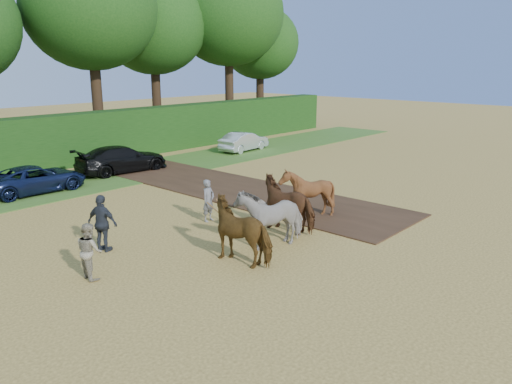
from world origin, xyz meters
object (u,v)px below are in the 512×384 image
spectator_near (90,251)px  parked_cars (57,173)px  plough_team (278,209)px  spectator_far (102,223)px

spectator_near → parked_cars: 11.71m
plough_team → spectator_near: bearing=165.1°
spectator_far → spectator_near: bearing=118.8°
spectator_near → spectator_far: 2.07m
spectator_near → spectator_far: spectator_far is taller
plough_team → parked_cars: (-1.78, 12.47, -0.29)m
parked_cars → spectator_far: bearing=-108.7°
spectator_near → parked_cars: bearing=-17.0°
spectator_far → parked_cars: 9.78m
spectator_near → parked_cars: (4.51, 10.81, -0.13)m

